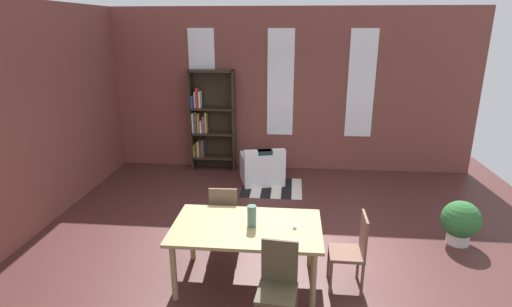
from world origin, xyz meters
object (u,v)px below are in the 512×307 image
object	(u,v)px
armchair_white	(262,169)
potted_plant_by_shelf	(461,221)
dining_table	(247,232)
dining_chair_head_right	(353,249)
vase_on_table	(252,216)
dining_chair_far_left	(225,215)
bookshelf_tall	(209,121)
dining_chair_near_right	(278,284)

from	to	relation	value
armchair_white	potted_plant_by_shelf	world-z (taller)	armchair_white
dining_table	armchair_white	size ratio (longest dim) A/B	1.81
dining_table	dining_chair_head_right	world-z (taller)	dining_chair_head_right
vase_on_table	dining_chair_far_left	distance (m)	0.96
bookshelf_tall	potted_plant_by_shelf	size ratio (longest dim) A/B	3.32
dining_chair_head_right	bookshelf_tall	world-z (taller)	bookshelf_tall
potted_plant_by_shelf	dining_table	bearing A→B (deg)	-158.08
dining_chair_far_left	armchair_white	distance (m)	2.62
vase_on_table	dining_chair_far_left	xyz separation A→B (m)	(-0.46, 0.75, -0.37)
bookshelf_tall	potted_plant_by_shelf	distance (m)	5.15
dining_table	bookshelf_tall	world-z (taller)	bookshelf_tall
dining_table	armchair_white	world-z (taller)	dining_table
dining_chair_far_left	vase_on_table	bearing A→B (deg)	-58.67
dining_chair_near_right	armchair_white	world-z (taller)	dining_chair_near_right
dining_chair_near_right	dining_chair_head_right	distance (m)	1.14
dining_table	bookshelf_tall	bearing A→B (deg)	107.41
dining_table	dining_chair_head_right	distance (m)	1.27
bookshelf_tall	dining_chair_far_left	bearing A→B (deg)	-75.16
dining_chair_head_right	armchair_white	size ratio (longest dim) A/B	0.97
dining_chair_near_right	dining_chair_head_right	xyz separation A→B (m)	(0.85, 0.75, 0.00)
armchair_white	dining_chair_far_left	bearing A→B (deg)	-97.11
dining_chair_far_left	bookshelf_tall	xyz separation A→B (m)	(-0.87, 3.29, 0.56)
armchair_white	potted_plant_by_shelf	bearing A→B (deg)	-35.46
dining_chair_head_right	dining_chair_far_left	xyz separation A→B (m)	(-1.66, 0.76, 0.00)
bookshelf_tall	armchair_white	bearing A→B (deg)	-30.44
bookshelf_tall	dining_table	bearing A→B (deg)	-72.59
dining_chair_near_right	potted_plant_by_shelf	xyz separation A→B (m)	(2.54, 1.94, -0.16)
bookshelf_tall	vase_on_table	bearing A→B (deg)	-71.79
dining_chair_head_right	potted_plant_by_shelf	bearing A→B (deg)	35.10
dining_chair_near_right	armchair_white	distance (m)	4.13
dining_table	bookshelf_tall	size ratio (longest dim) A/B	0.82
dining_chair_near_right	dining_table	bearing A→B (deg)	118.28
vase_on_table	armchair_white	world-z (taller)	vase_on_table
potted_plant_by_shelf	bookshelf_tall	bearing A→B (deg)	145.90
dining_chair_head_right	dining_chair_far_left	size ratio (longest dim) A/B	1.00
vase_on_table	bookshelf_tall	size ratio (longest dim) A/B	0.12
dining_chair_near_right	dining_chair_far_left	size ratio (longest dim) A/B	1.00
dining_chair_near_right	potted_plant_by_shelf	size ratio (longest dim) A/B	1.47
vase_on_table	armchair_white	distance (m)	3.40
armchair_white	potted_plant_by_shelf	distance (m)	3.71
vase_on_table	dining_chair_far_left	size ratio (longest dim) A/B	0.28
vase_on_table	dining_chair_head_right	xyz separation A→B (m)	(1.20, -0.00, -0.37)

